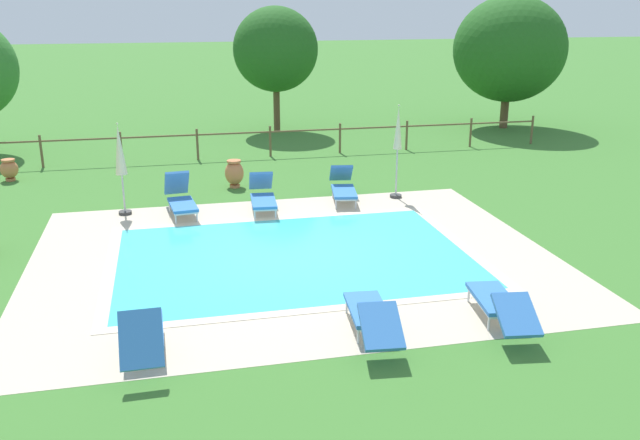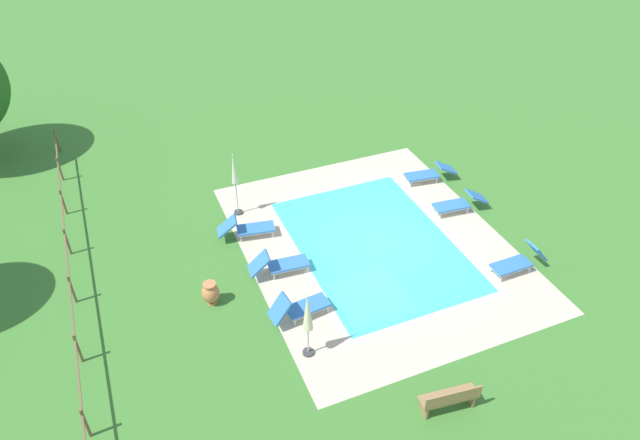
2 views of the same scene
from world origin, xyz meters
name	(u,v)px [view 2 (image 2 of 2)]	position (x,y,z in m)	size (l,w,h in m)	color
ground_plane	(374,244)	(0.00, 0.00, 0.00)	(160.00, 160.00, 0.00)	#3D752D
pool_deck_paving	(374,244)	(0.00, 0.00, 0.00)	(10.75, 8.64, 0.01)	beige
swimming_pool_water	(374,244)	(0.00, 0.00, 0.01)	(7.18, 5.07, 0.01)	#42CCD6
pool_coping_rim	(374,244)	(0.00, 0.00, 0.01)	(7.66, 5.55, 0.01)	beige
sun_lounger_north_near_steps	(519,261)	(-2.97, -3.68, 0.39)	(0.63, 1.88, 0.98)	#3370BC
sun_lounger_north_mid	(459,203)	(0.55, -3.73, 0.36)	(0.80, 2.10, 0.75)	#3370BC
sun_lounger_north_far	(280,264)	(-0.15, 3.48, 0.38)	(0.75, 1.99, 0.90)	#3370BC
sun_lounger_north_end	(429,173)	(2.75, -3.79, 0.35)	(0.88, 2.13, 0.72)	#3370BC
sun_lounger_south_near_corner	(248,228)	(2.08, 3.90, 0.38)	(0.92, 2.05, 0.87)	#3370BC
sun_lounger_south_far	(300,307)	(-2.20, 3.59, 0.40)	(0.80, 1.90, 1.00)	#3370BC
patio_umbrella_closed_row_west	(308,315)	(-3.58, 3.87, 1.52)	(0.32, 0.32, 2.31)	#383838
patio_umbrella_closed_row_mid_west	(235,175)	(3.55, 3.83, 1.66)	(0.32, 0.32, 2.53)	#383838
wooden_bench_lawn_side	(450,398)	(-6.62, 1.28, 0.47)	(0.62, 1.54, 0.87)	#937047
terracotta_urn_near_fence	(211,293)	(-0.62, 5.87, 0.42)	(0.54, 0.54, 0.79)	#C67547
perimeter_fence	(71,286)	(1.01, 9.70, 0.67)	(19.81, 0.08, 1.05)	brown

